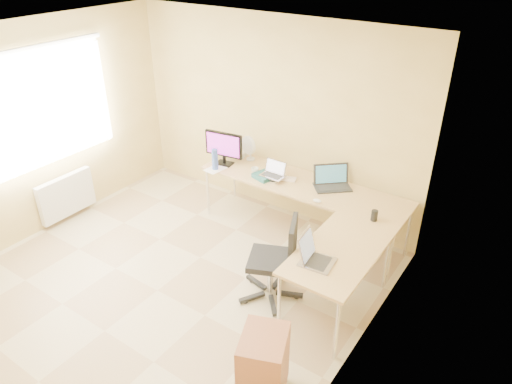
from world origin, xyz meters
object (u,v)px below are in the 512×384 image
Objects in this scene: desk_fan at (251,149)px; laptop_return at (318,252)px; monitor at (224,148)px; cabinet at (263,365)px; keyboard at (279,178)px; water_bottle at (215,159)px; desk_return at (336,280)px; office_chair at (271,257)px; laptop_center at (273,169)px; mug at (255,171)px; desk_main at (301,209)px; laptop_black at (333,178)px.

desk_fan is 2.34m from laptop_return.
monitor reaches higher than cabinet.
keyboard is 0.68m from desk_fan.
water_bottle reaches higher than laptop_return.
keyboard reaches higher than desk_return.
desk_fan reaches higher than office_chair.
water_bottle is (-2.10, 0.70, 0.51)m from desk_return.
water_bottle is at bearing -95.12° from desk_fan.
office_chair reaches higher than laptop_center.
keyboard is 0.43× the size of office_chair.
keyboard is at bearing 14.35° from mug.
desk_fan is (-0.92, 0.20, 0.52)m from desk_main.
desk_return is at bearing -56.23° from keyboard.
cabinet is (1.87, -2.49, -0.53)m from desk_fan.
laptop_black is 0.68m from keyboard.
office_chair is at bearing -81.22° from keyboard.
mug reaches higher than keyboard.
mug is (-0.32, -0.08, 0.04)m from keyboard.
monitor is (-1.13, -0.11, 0.59)m from desk_main.
laptop_center is at bearing -12.96° from desk_fan.
laptop_black reaches higher than cabinet.
monitor is 5.35× the size of mug.
office_chair reaches higher than laptop_return.
laptop_center is 0.92× the size of desk_fan.
desk_return is 1.29m from cabinet.
keyboard is 1.34m from office_chair.
desk_return reaches higher than cabinet.
office_chair is at bearing -30.94° from desk_fan.
mug is (-0.27, 0.01, -0.10)m from laptop_center.
laptop_black reaches higher than laptop_return.
desk_return is at bearing -32.10° from laptop_center.
cabinet is at bearing -57.69° from laptop_center.
desk_return is at bearing -45.73° from desk_main.
water_bottle is 0.54m from desk_fan.
desk_return is 4.63× the size of water_bottle.
monitor is at bearing 146.18° from laptop_black.
laptop_return is 0.58× the size of cabinet.
cabinet is (0.61, -2.39, -0.50)m from laptop_black.
laptop_black is 1.27m from desk_fan.
cabinet is (0.64, -1.08, -0.14)m from office_chair.
keyboard is 1.73m from laptop_return.
desk_return is 2.27m from water_bottle.
monitor is at bearing -174.56° from desk_main.
cabinet is (1.31, -2.15, -0.52)m from laptop_center.
laptop_black is 1.00m from mug.
desk_fan is (0.21, 0.50, 0.02)m from water_bottle.
laptop_center is 0.29m from mug.
laptop_center reaches higher than desk_return.
laptop_black reaches higher than mug.
cabinet is at bearing -117.80° from laptop_black.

